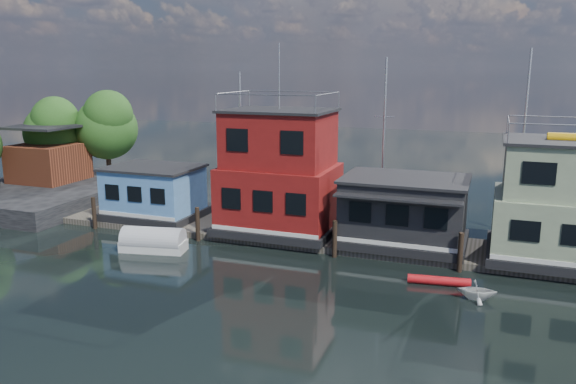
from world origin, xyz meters
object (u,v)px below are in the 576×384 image
at_px(houseboat_green, 573,205).
at_px(dinghy_white, 477,290).
at_px(tarp_runabout, 153,242).
at_px(houseboat_blue, 154,192).
at_px(red_kayak, 439,281).
at_px(houseboat_red, 280,175).
at_px(houseboat_dark, 404,211).

xyz_separation_m(houseboat_green, dinghy_white, (-4.48, -6.38, -3.07)).
relative_size(houseboat_green, tarp_runabout, 2.05).
height_order(houseboat_blue, red_kayak, houseboat_blue).
distance_m(houseboat_red, red_kayak, 12.44).
xyz_separation_m(houseboat_dark, dinghy_white, (4.52, -6.36, -1.94)).
xyz_separation_m(red_kayak, tarp_runabout, (-16.68, -0.38, 0.36)).
distance_m(houseboat_dark, red_kayak, 6.15).
height_order(houseboat_green, dinghy_white, houseboat_green).
distance_m(dinghy_white, tarp_runabout, 18.56).
xyz_separation_m(houseboat_dark, houseboat_green, (9.00, 0.02, 1.13)).
distance_m(houseboat_dark, dinghy_white, 8.04).
relative_size(dinghy_white, red_kayak, 0.59).
distance_m(houseboat_red, houseboat_green, 17.01).
bearing_deg(houseboat_dark, red_kayak, -62.50).
bearing_deg(tarp_runabout, houseboat_red, 31.31).
bearing_deg(houseboat_blue, red_kayak, -14.24).
bearing_deg(houseboat_red, red_kayak, -25.65).
height_order(houseboat_green, red_kayak, houseboat_green).
bearing_deg(houseboat_blue, houseboat_dark, -0.06).
height_order(houseboat_dark, dinghy_white, houseboat_dark).
xyz_separation_m(houseboat_dark, red_kayak, (2.65, -5.10, -2.19)).
xyz_separation_m(houseboat_dark, tarp_runabout, (-14.02, -5.48, -1.83)).
xyz_separation_m(houseboat_blue, houseboat_dark, (17.50, -0.02, 0.21)).
relative_size(houseboat_red, red_kayak, 3.81).
bearing_deg(red_kayak, houseboat_dark, 110.38).
relative_size(houseboat_red, houseboat_green, 1.41).
distance_m(houseboat_blue, red_kayak, 20.89).
height_order(houseboat_green, tarp_runabout, houseboat_green).
bearing_deg(red_kayak, houseboat_blue, 158.64).
xyz_separation_m(houseboat_red, houseboat_green, (17.00, 0.00, -0.55)).
relative_size(houseboat_blue, houseboat_dark, 0.86).
height_order(houseboat_blue, tarp_runabout, houseboat_blue).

